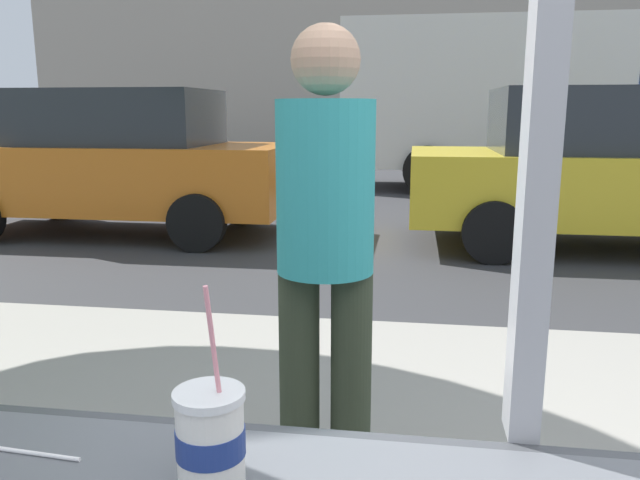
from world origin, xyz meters
name	(u,v)px	position (x,y,z in m)	size (l,w,h in m)	color
ground_plane	(426,218)	(0.00, 8.00, 0.00)	(60.00, 60.00, 0.00)	#38383A
sidewalk_strip	(449,448)	(0.00, 1.60, 0.08)	(16.00, 2.80, 0.16)	#9E998E
building_facade_far	(422,73)	(0.00, 21.50, 2.76)	(28.00, 1.20, 5.52)	#A89E8E
soda_cup_right	(211,440)	(-0.46, -0.16, 1.07)	(0.10, 0.10, 0.31)	white
loose_straw	(27,452)	(-0.79, -0.11, 0.99)	(0.01, 0.01, 0.19)	white
parked_car_orange	(118,162)	(-3.81, 6.33, 0.89)	(4.27, 1.89, 1.77)	orange
parked_car_yellow	(611,169)	(1.96, 6.33, 0.89)	(4.44, 2.05, 1.76)	gold
box_truck	(514,101)	(1.66, 11.66, 1.70)	(6.83, 2.44, 3.16)	silver
pedestrian	(325,244)	(-0.47, 1.06, 1.09)	(0.32, 0.32, 1.63)	#37412E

